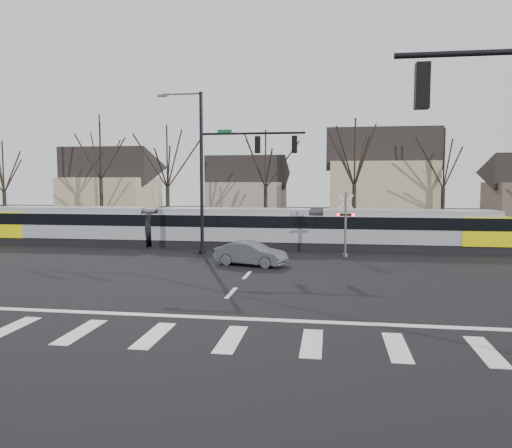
# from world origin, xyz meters

# --- Properties ---
(ground) EXTENTS (140.00, 140.00, 0.00)m
(ground) POSITION_xyz_m (0.00, 0.00, 0.00)
(ground) COLOR black
(grass_verge) EXTENTS (140.00, 28.00, 0.01)m
(grass_verge) POSITION_xyz_m (0.00, 32.00, 0.01)
(grass_verge) COLOR #38331E
(grass_verge) RESTS_ON ground
(crosswalk) EXTENTS (27.00, 2.60, 0.01)m
(crosswalk) POSITION_xyz_m (0.00, -4.00, 0.01)
(crosswalk) COLOR silver
(crosswalk) RESTS_ON ground
(stop_line) EXTENTS (28.00, 0.35, 0.01)m
(stop_line) POSITION_xyz_m (0.00, -1.80, 0.01)
(stop_line) COLOR silver
(stop_line) RESTS_ON ground
(lane_dashes) EXTENTS (0.18, 30.00, 0.01)m
(lane_dashes) POSITION_xyz_m (0.00, 16.00, 0.01)
(lane_dashes) COLOR silver
(lane_dashes) RESTS_ON ground
(rail_pair) EXTENTS (90.00, 1.52, 0.06)m
(rail_pair) POSITION_xyz_m (0.00, 15.80, 0.03)
(rail_pair) COLOR #59595E
(rail_pair) RESTS_ON ground
(tram) EXTENTS (36.33, 2.70, 2.75)m
(tram) POSITION_xyz_m (-2.72, 16.00, 1.50)
(tram) COLOR gray
(tram) RESTS_ON ground
(sedan) EXTENTS (3.53, 4.75, 1.32)m
(sedan) POSITION_xyz_m (-0.27, 8.85, 0.66)
(sedan) COLOR #515359
(sedan) RESTS_ON ground
(signal_pole_far) EXTENTS (9.28, 0.44, 10.20)m
(signal_pole_far) POSITION_xyz_m (-2.41, 12.50, 5.70)
(signal_pole_far) COLOR black
(signal_pole_far) RESTS_ON ground
(rail_crossing_signal) EXTENTS (1.08, 0.36, 4.00)m
(rail_crossing_signal) POSITION_xyz_m (5.00, 12.79, 1.89)
(rail_crossing_signal) COLOR #59595B
(rail_crossing_signal) RESTS_ON ground
(tree_row) EXTENTS (59.20, 7.20, 10.00)m
(tree_row) POSITION_xyz_m (2.00, 26.00, 5.00)
(tree_row) COLOR black
(tree_row) RESTS_ON ground
(house_a) EXTENTS (9.72, 8.64, 8.60)m
(house_a) POSITION_xyz_m (-20.00, 34.00, 4.46)
(house_a) COLOR tan
(house_a) RESTS_ON ground
(house_b) EXTENTS (8.64, 7.56, 7.65)m
(house_b) POSITION_xyz_m (-5.00, 36.00, 3.97)
(house_b) COLOR gray
(house_b) RESTS_ON ground
(house_c) EXTENTS (10.80, 8.64, 10.10)m
(house_c) POSITION_xyz_m (9.00, 33.00, 5.23)
(house_c) COLOR tan
(house_c) RESTS_ON ground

